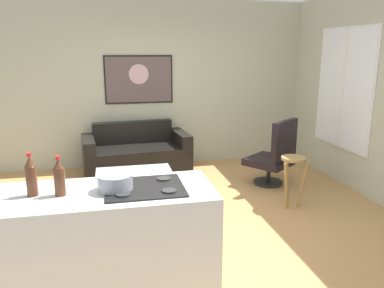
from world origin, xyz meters
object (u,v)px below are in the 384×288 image
at_px(couch, 136,156).
at_px(mixing_bowl, 115,183).
at_px(soda_bottle_2, 59,178).
at_px(coffee_table, 134,173).
at_px(wall_painting, 139,79).
at_px(bar_stool, 293,169).
at_px(soda_bottle, 31,177).
at_px(armchair, 275,156).

relative_size(couch, mixing_bowl, 6.60).
relative_size(couch, soda_bottle_2, 5.89).
height_order(coffee_table, wall_painting, wall_painting).
bearing_deg(mixing_bowl, couch, 83.50).
xyz_separation_m(coffee_table, mixing_bowl, (-0.26, -2.14, 0.64)).
bearing_deg(bar_stool, soda_bottle, -153.17).
bearing_deg(coffee_table, couch, 84.33).
bearing_deg(mixing_bowl, armchair, 43.77).
relative_size(coffee_table, bar_stool, 1.51).
bearing_deg(wall_painting, mixing_bowl, -97.49).
bearing_deg(mixing_bowl, soda_bottle_2, -177.79).
bearing_deg(armchair, bar_stool, -98.38).
bearing_deg(bar_stool, mixing_bowl, -146.97).
distance_m(armchair, wall_painting, 2.59).
distance_m(bar_stool, soda_bottle, 3.20).
relative_size(mixing_bowl, wall_painting, 0.23).
relative_size(soda_bottle, wall_painting, 0.28).
distance_m(coffee_table, wall_painting, 1.96).
bearing_deg(couch, wall_painting, 75.42).
distance_m(mixing_bowl, wall_painting, 3.79).
bearing_deg(soda_bottle_2, bar_stool, 29.15).
bearing_deg(wall_painting, soda_bottle_2, -103.31).
xyz_separation_m(couch, mixing_bowl, (-0.37, -3.28, 0.71)).
distance_m(coffee_table, armchair, 2.08).
bearing_deg(bar_stool, coffee_table, 160.40).
height_order(coffee_table, armchair, armchair).
relative_size(coffee_table, soda_bottle, 3.10).
xyz_separation_m(coffee_table, soda_bottle_2, (-0.66, -2.15, 0.71)).
relative_size(soda_bottle, mixing_bowl, 1.22).
xyz_separation_m(couch, bar_stool, (1.85, -1.84, 0.21)).
height_order(couch, armchair, armchair).
bearing_deg(mixing_bowl, coffee_table, 83.06).
bearing_deg(couch, bar_stool, -44.85).
height_order(soda_bottle_2, wall_painting, wall_painting).
height_order(armchair, soda_bottle_2, soda_bottle_2).
distance_m(soda_bottle, soda_bottle_2, 0.20).
bearing_deg(wall_painting, coffee_table, -98.23).
height_order(mixing_bowl, wall_painting, wall_painting).
distance_m(armchair, soda_bottle, 3.73).
xyz_separation_m(soda_bottle, wall_painting, (1.08, 3.70, 0.41)).
height_order(armchair, soda_bottle, soda_bottle).
xyz_separation_m(coffee_table, wall_painting, (0.23, 1.58, 1.13)).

